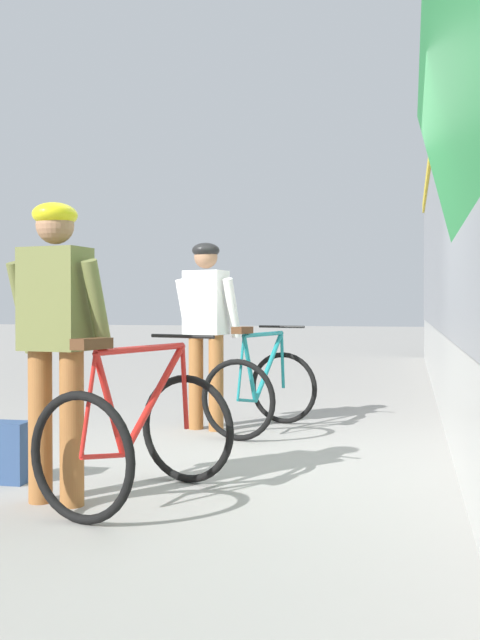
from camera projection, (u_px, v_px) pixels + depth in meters
name	position (u px, v px, depth m)	size (l,w,h in m)	color
ground_plane	(267.00, 463.00, 5.23)	(80.00, 80.00, 0.00)	gray
cyclist_near_in_white	(206.00, 318.00, 6.63)	(0.66, 0.41, 1.76)	#935B2D
cyclist_far_in_olive	(56.00, 324.00, 4.11)	(0.64, 0.36, 1.76)	#935B2D
bicycle_near_teal	(262.00, 388.00, 6.54)	(0.93, 1.20, 0.99)	black
bicycle_far_red	(139.00, 434.00, 4.18)	(0.97, 1.22, 0.99)	black
backpack_on_platform	(7.00, 452.00, 4.63)	(0.28, 0.18, 0.40)	navy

